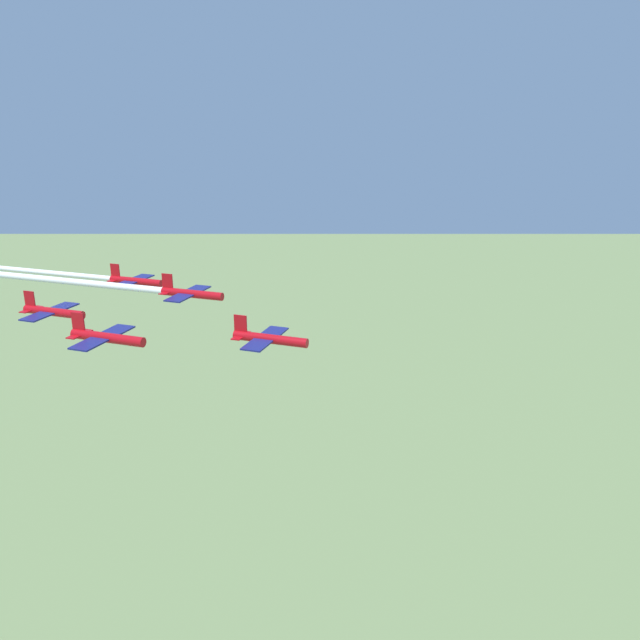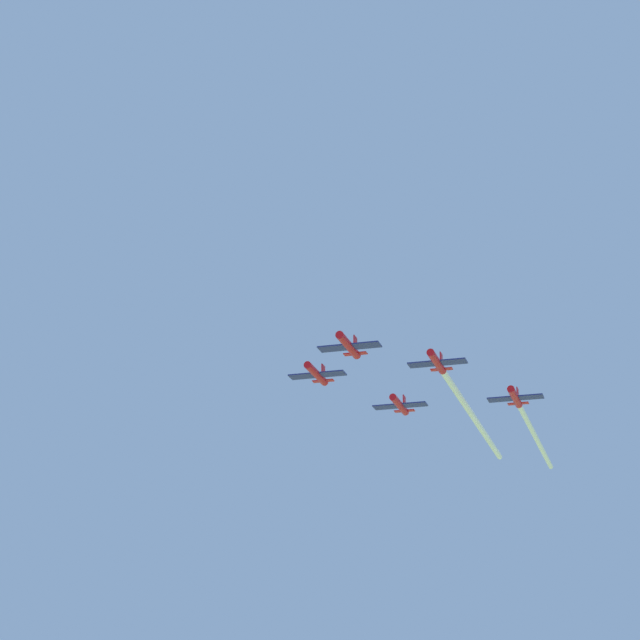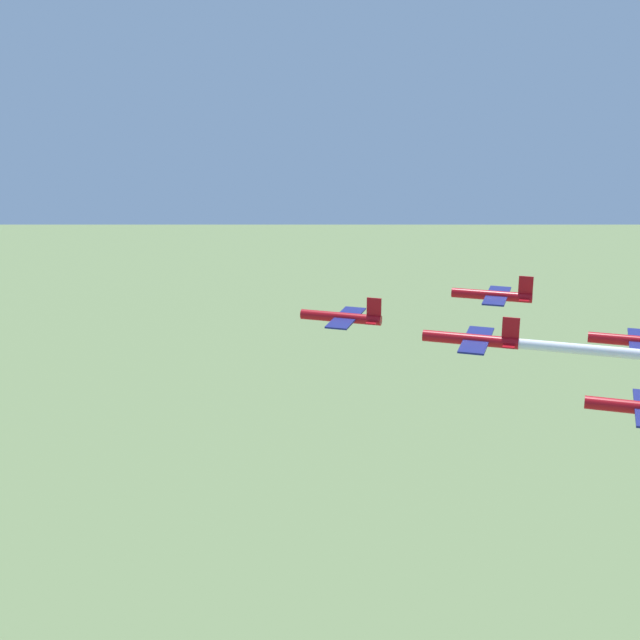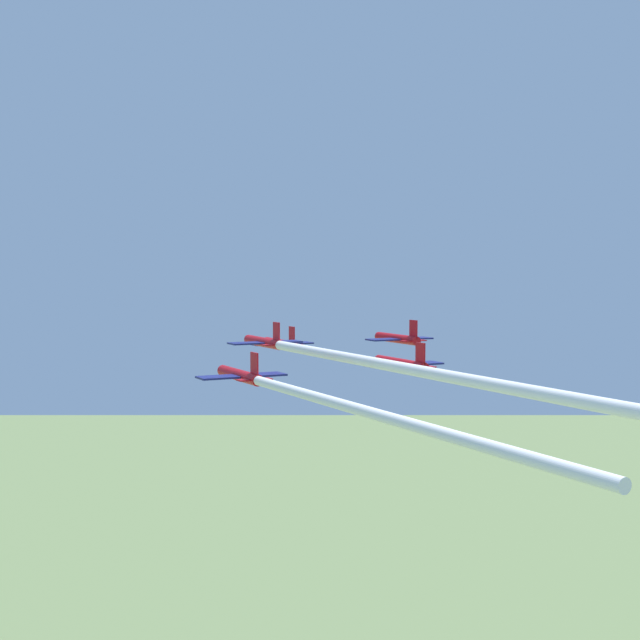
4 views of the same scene
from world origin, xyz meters
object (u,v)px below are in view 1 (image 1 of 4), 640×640
(jet_0, at_px, (267,338))
(jet_1, at_px, (190,293))
(jet_3, at_px, (134,281))
(jet_2, at_px, (105,337))
(jet_4, at_px, (52,311))

(jet_0, xyz_separation_m, jet_1, (-8.05, 14.51, 1.51))
(jet_3, bearing_deg, jet_2, 29.54)
(jet_1, xyz_separation_m, jet_3, (-8.05, 14.51, -1.60))
(jet_3, bearing_deg, jet_1, 59.53)
(jet_0, bearing_deg, jet_4, -90.00)
(jet_1, distance_m, jet_4, 16.65)
(jet_3, relative_size, jet_4, 1.00)
(jet_0, distance_m, jet_2, 16.65)
(jet_4, bearing_deg, jet_0, 90.00)
(jet_0, xyz_separation_m, jet_4, (-24.64, 14.53, 0.13))
(jet_1, height_order, jet_2, jet_1)
(jet_3, xyz_separation_m, jet_4, (-8.55, -14.49, 0.21))
(jet_0, relative_size, jet_2, 1.00)
(jet_1, height_order, jet_3, jet_1)
(jet_2, height_order, jet_3, jet_2)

